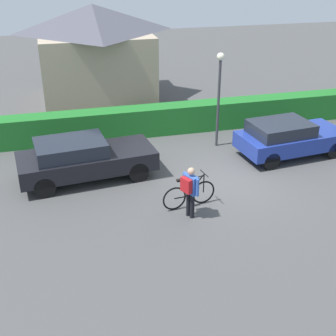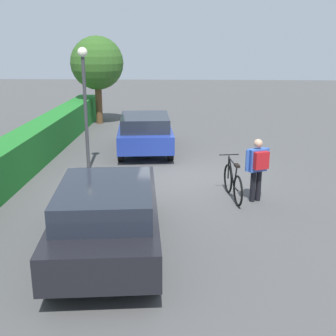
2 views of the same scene
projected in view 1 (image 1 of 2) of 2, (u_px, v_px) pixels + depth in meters
ground_plane at (231, 181)px, 14.96m from camera, size 60.00×60.00×0.00m
hedge_row at (189, 117)px, 18.87m from camera, size 18.75×0.90×1.15m
house_distant at (95, 53)px, 21.88m from camera, size 5.41×5.31×4.59m
parked_car_near at (83, 158)px, 14.80m from camera, size 4.59×2.26×1.41m
parked_car_far at (289, 137)px, 16.49m from camera, size 4.08×2.19×1.35m
bicycle at (189, 194)px, 13.34m from camera, size 1.68×0.50×1.02m
person_rider at (190, 188)px, 12.59m from camera, size 0.48×0.59×1.55m
street_lamp at (219, 86)px, 16.58m from camera, size 0.28×0.28×3.59m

